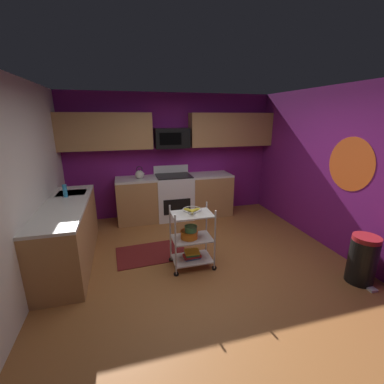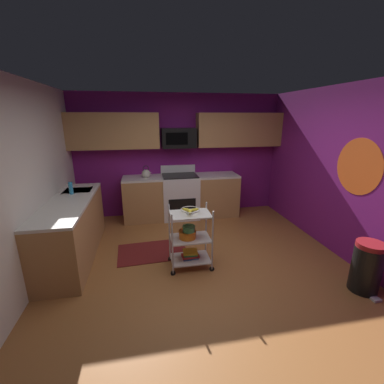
# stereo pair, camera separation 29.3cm
# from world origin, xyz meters

# --- Properties ---
(floor) EXTENTS (4.40, 4.80, 0.04)m
(floor) POSITION_xyz_m (0.00, 0.00, -0.02)
(floor) COLOR #995B2D
(floor) RESTS_ON ground
(wall_back) EXTENTS (4.52, 0.06, 2.60)m
(wall_back) POSITION_xyz_m (0.00, 2.43, 1.30)
(wall_back) COLOR #751970
(wall_back) RESTS_ON ground
(wall_left) EXTENTS (0.06, 4.80, 2.60)m
(wall_left) POSITION_xyz_m (-2.23, 0.00, 1.30)
(wall_left) COLOR silver
(wall_left) RESTS_ON ground
(wall_right) EXTENTS (0.06, 4.80, 2.60)m
(wall_right) POSITION_xyz_m (2.23, 0.00, 1.30)
(wall_right) COLOR #751970
(wall_right) RESTS_ON ground
(wall_flower_decal) EXTENTS (0.00, 0.80, 0.80)m
(wall_flower_decal) POSITION_xyz_m (2.20, -0.08, 1.45)
(wall_flower_decal) COLOR #E5591E
(counter_run) EXTENTS (3.42, 2.67, 0.92)m
(counter_run) POSITION_xyz_m (-0.88, 1.48, 0.46)
(counter_run) COLOR #B27F4C
(counter_run) RESTS_ON ground
(oven_range) EXTENTS (0.76, 0.65, 1.10)m
(oven_range) POSITION_xyz_m (-0.04, 2.10, 0.48)
(oven_range) COLOR white
(oven_range) RESTS_ON ground
(upper_cabinets) EXTENTS (4.40, 0.33, 0.70)m
(upper_cabinets) POSITION_xyz_m (0.01, 2.23, 1.85)
(upper_cabinets) COLOR #B27F4C
(microwave) EXTENTS (0.70, 0.39, 0.40)m
(microwave) POSITION_xyz_m (-0.04, 2.21, 1.70)
(microwave) COLOR black
(rolling_cart) EXTENTS (0.63, 0.40, 0.91)m
(rolling_cart) POSITION_xyz_m (-0.16, 0.14, 0.45)
(rolling_cart) COLOR silver
(rolling_cart) RESTS_ON ground
(fruit_bowl) EXTENTS (0.27, 0.27, 0.07)m
(fruit_bowl) POSITION_xyz_m (-0.16, 0.14, 0.88)
(fruit_bowl) COLOR silver
(fruit_bowl) RESTS_ON rolling_cart
(mixing_bowl_large) EXTENTS (0.25, 0.25, 0.11)m
(mixing_bowl_large) POSITION_xyz_m (-0.21, 0.14, 0.52)
(mixing_bowl_large) COLOR orange
(mixing_bowl_large) RESTS_ON rolling_cart
(mixing_bowl_small) EXTENTS (0.18, 0.18, 0.08)m
(mixing_bowl_small) POSITION_xyz_m (-0.19, 0.11, 0.62)
(mixing_bowl_small) COLOR #387F4C
(mixing_bowl_small) RESTS_ON rolling_cart
(book_stack) EXTENTS (0.26, 0.20, 0.12)m
(book_stack) POSITION_xyz_m (-0.16, 0.14, 0.19)
(book_stack) COLOR #1E4C8C
(book_stack) RESTS_ON rolling_cart
(kettle) EXTENTS (0.21, 0.18, 0.26)m
(kettle) POSITION_xyz_m (-0.73, 2.10, 1.00)
(kettle) COLOR beige
(kettle) RESTS_ON counter_run
(dish_soap_bottle) EXTENTS (0.06, 0.06, 0.20)m
(dish_soap_bottle) POSITION_xyz_m (-1.94, 1.11, 1.02)
(dish_soap_bottle) COLOR #2D8CBF
(dish_soap_bottle) RESTS_ON counter_run
(trash_can) EXTENTS (0.34, 0.42, 0.66)m
(trash_can) POSITION_xyz_m (1.90, -0.80, 0.33)
(trash_can) COLOR black
(trash_can) RESTS_ON ground
(floor_rug) EXTENTS (1.14, 0.76, 0.01)m
(floor_rug) POSITION_xyz_m (-0.70, 0.65, 0.01)
(floor_rug) COLOR maroon
(floor_rug) RESTS_ON ground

